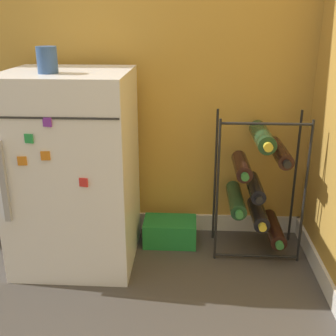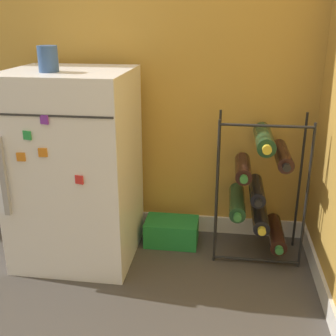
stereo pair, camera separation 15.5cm
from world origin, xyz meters
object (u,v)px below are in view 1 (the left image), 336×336
mini_fridge (74,170)px  wine_rack (258,184)px  soda_box (170,231)px  fridge_top_cup (47,60)px

mini_fridge → wine_rack: (0.86, 0.11, -0.09)m
mini_fridge → wine_rack: mini_fridge is taller
wine_rack → soda_box: 0.52m
mini_fridge → wine_rack: 0.87m
wine_rack → fridge_top_cup: size_ratio=6.59×
wine_rack → soda_box: (-0.42, 0.04, -0.29)m
mini_fridge → soda_box: bearing=19.3°
wine_rack → soda_box: size_ratio=2.59×
fridge_top_cup → soda_box: bearing=25.8°
wine_rack → soda_box: wine_rack is taller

